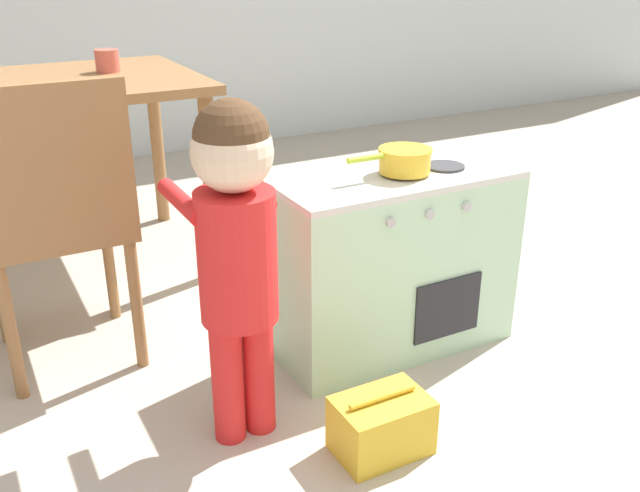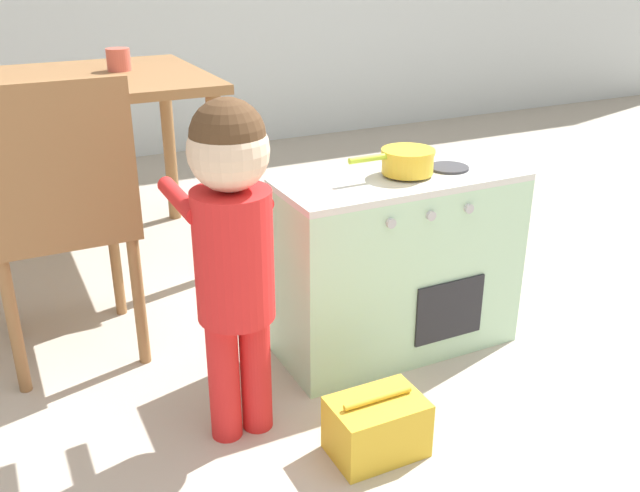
% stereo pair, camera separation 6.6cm
% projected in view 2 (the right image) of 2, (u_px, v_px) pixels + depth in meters
% --- Properties ---
extents(play_kitchen, '(0.75, 0.32, 0.58)m').
position_uv_depth(play_kitchen, '(398.00, 265.00, 2.22)').
color(play_kitchen, '#B2DBB7').
rests_on(play_kitchen, ground_plane).
extents(toy_pot, '(0.28, 0.16, 0.07)m').
position_uv_depth(toy_pot, '(407.00, 160.00, 2.09)').
color(toy_pot, yellow).
rests_on(toy_pot, play_kitchen).
extents(child_figure, '(0.22, 0.36, 0.90)m').
position_uv_depth(child_figure, '(232.00, 230.00, 1.70)').
color(child_figure, red).
rests_on(child_figure, ground_plane).
extents(toy_basket, '(0.24, 0.16, 0.17)m').
position_uv_depth(toy_basket, '(377.00, 427.00, 1.81)').
color(toy_basket, gold).
rests_on(toy_basket, ground_plane).
extents(dining_table, '(1.00, 0.82, 0.75)m').
position_uv_depth(dining_table, '(73.00, 106.00, 2.69)').
color(dining_table, olive).
rests_on(dining_table, ground_plane).
extents(dining_chair_near, '(0.41, 0.41, 0.89)m').
position_uv_depth(dining_chair_near, '(61.00, 216.00, 2.07)').
color(dining_chair_near, olive).
rests_on(dining_chair_near, ground_plane).
extents(cup_on_table, '(0.09, 0.09, 0.09)m').
position_uv_depth(cup_on_table, '(118.00, 59.00, 2.76)').
color(cup_on_table, '#D15B4C').
rests_on(cup_on_table, dining_table).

